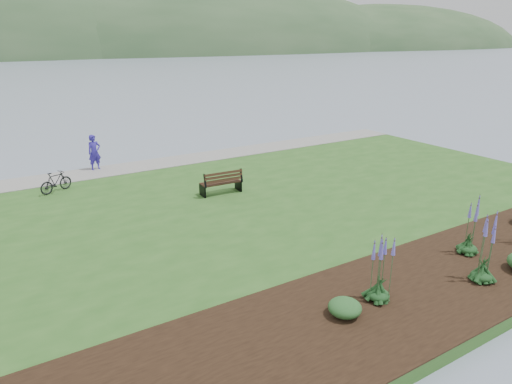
% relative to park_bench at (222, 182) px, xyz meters
% --- Properties ---
extents(ground, '(600.00, 600.00, 0.00)m').
position_rel_park_bench_xyz_m(ground, '(-0.60, -0.43, -0.97)').
color(ground, slate).
rests_on(ground, ground).
extents(lawn, '(34.00, 20.00, 0.40)m').
position_rel_park_bench_xyz_m(lawn, '(-0.60, -2.43, -0.77)').
color(lawn, '#28551E').
rests_on(lawn, ground).
extents(shoreline_path, '(34.00, 2.20, 0.03)m').
position_rel_park_bench_xyz_m(shoreline_path, '(-0.60, 6.47, -0.55)').
color(shoreline_path, gray).
rests_on(shoreline_path, lawn).
extents(garden_bed, '(24.00, 4.40, 0.04)m').
position_rel_park_bench_xyz_m(garden_bed, '(2.40, -10.23, -0.55)').
color(garden_bed, black).
rests_on(garden_bed, lawn).
extents(far_hillside, '(580.00, 80.00, 38.00)m').
position_rel_park_bench_xyz_m(far_hillside, '(19.40, 169.57, -0.97)').
color(far_hillside, '#2F4E2C').
rests_on(far_hillside, ground).
extents(park_bench, '(1.89, 0.84, 1.15)m').
position_rel_park_bench_xyz_m(park_bench, '(0.00, 0.00, 0.00)').
color(park_bench, black).
rests_on(park_bench, lawn).
extents(person, '(0.91, 0.71, 2.23)m').
position_rel_park_bench_xyz_m(person, '(-3.90, 7.07, 0.55)').
color(person, '#30229C').
rests_on(person, lawn).
extents(bicycle_b, '(1.13, 1.64, 0.97)m').
position_rel_park_bench_xyz_m(bicycle_b, '(-6.34, 4.26, -0.09)').
color(bicycle_b, black).
rests_on(bicycle_b, lawn).
extents(echium_0, '(0.62, 0.62, 2.37)m').
position_rel_park_bench_xyz_m(echium_0, '(2.81, -10.94, 0.45)').
color(echium_0, '#133618').
rests_on(echium_0, garden_bed).
extents(echium_1, '(0.62, 0.62, 2.20)m').
position_rel_park_bench_xyz_m(echium_1, '(4.06, -9.61, 0.31)').
color(echium_1, '#133618').
rests_on(echium_1, garden_bed).
extents(echium_4, '(0.62, 0.62, 2.29)m').
position_rel_park_bench_xyz_m(echium_4, '(-0.53, -10.08, 0.46)').
color(echium_4, '#133618').
rests_on(echium_4, garden_bed).
extents(shrub_0, '(0.86, 0.86, 0.43)m').
position_rel_park_bench_xyz_m(shrub_0, '(-1.79, -10.14, -0.31)').
color(shrub_0, '#1E4C21').
rests_on(shrub_0, garden_bed).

